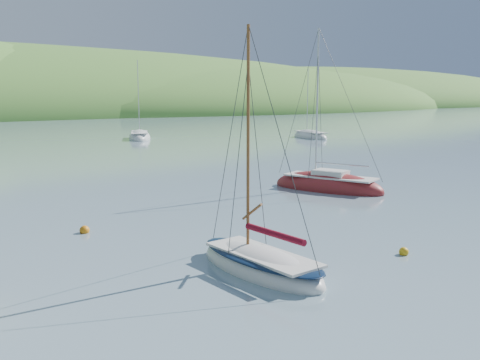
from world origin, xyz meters
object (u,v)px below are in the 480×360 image
daysailer_white (261,265)px  distant_sloop_d (310,137)px  distant_sloop_b (140,138)px  sloop_red (328,187)px

daysailer_white → distant_sloop_d: distant_sloop_d is taller
daysailer_white → distant_sloop_b: 59.51m
distant_sloop_b → distant_sloop_d: bearing=-6.6°
distant_sloop_d → daysailer_white: bearing=-124.0°
daysailer_white → sloop_red: sloop_red is taller
distant_sloop_b → sloop_red: bearing=-73.7°
daysailer_white → distant_sloop_b: size_ratio=0.79×
sloop_red → distant_sloop_d: sloop_red is taller
daysailer_white → distant_sloop_b: distant_sloop_b is taller
distant_sloop_d → distant_sloop_b: bearing=159.0°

